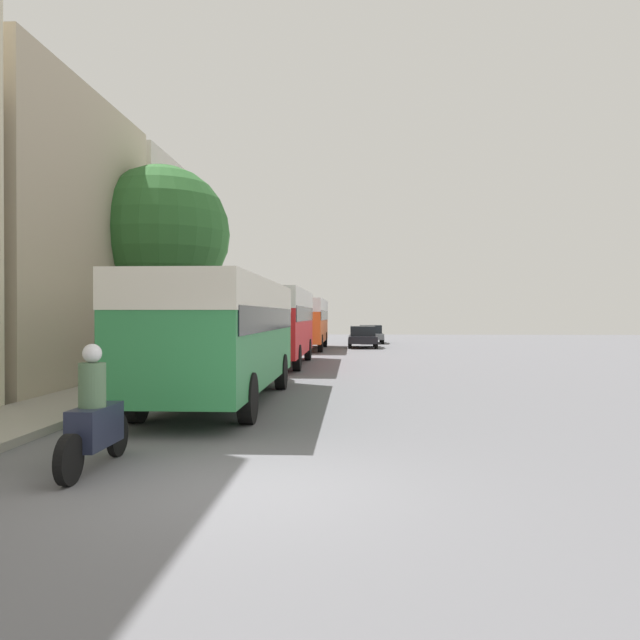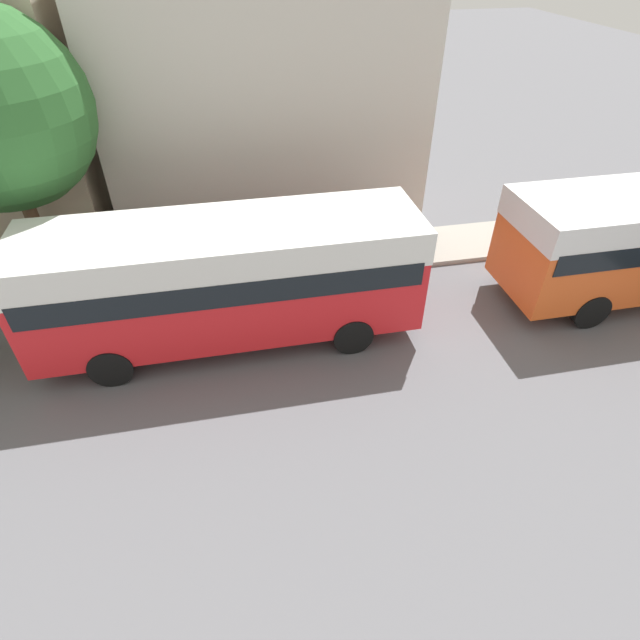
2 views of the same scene
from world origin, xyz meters
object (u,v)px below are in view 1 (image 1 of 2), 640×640
object	(u,v)px
bus_following	(276,317)
motorcycle_behind_lead	(94,420)
car_crossing	(363,336)
bus_lead	(222,324)
car_far_curb	(371,334)
pedestrian_near_curb	(124,353)
bus_third_in_line	(304,317)

from	to	relation	value
bus_following	motorcycle_behind_lead	bearing A→B (deg)	-90.89
motorcycle_behind_lead	car_crossing	xyz separation A→B (m)	(4.16, 32.19, 0.05)
bus_lead	car_far_curb	size ratio (longest dim) A/B	2.25
motorcycle_behind_lead	pedestrian_near_curb	distance (m)	9.54
car_far_curb	pedestrian_near_curb	size ratio (longest dim) A/B	2.33
bus_third_in_line	pedestrian_near_curb	size ratio (longest dim) A/B	5.38
bus_lead	motorcycle_behind_lead	world-z (taller)	bus_lead
bus_following	motorcycle_behind_lead	distance (m)	17.90
bus_following	car_far_curb	world-z (taller)	bus_following
bus_lead	bus_third_in_line	xyz separation A→B (m)	(0.11, 23.37, 0.07)
bus_following	bus_third_in_line	bearing A→B (deg)	88.99
bus_third_in_line	car_crossing	world-z (taller)	bus_third_in_line
bus_lead	car_crossing	bearing A→B (deg)	81.63
bus_following	car_far_curb	bearing A→B (deg)	77.50
motorcycle_behind_lead	pedestrian_near_curb	xyz separation A→B (m)	(-2.97, 9.05, 0.34)
bus_lead	car_crossing	distance (m)	25.99
bus_lead	motorcycle_behind_lead	distance (m)	6.63
bus_following	bus_lead	bearing A→B (deg)	-89.50
bus_third_in_line	pedestrian_near_curb	xyz separation A→B (m)	(-3.46, -20.82, -0.95)
motorcycle_behind_lead	car_far_curb	world-z (taller)	motorcycle_behind_lead
pedestrian_near_curb	bus_third_in_line	bearing A→B (deg)	80.56
pedestrian_near_curb	bus_following	bearing A→B (deg)	69.73
bus_third_in_line	motorcycle_behind_lead	world-z (taller)	bus_third_in_line
bus_lead	bus_following	distance (m)	11.34
bus_lead	bus_third_in_line	size ratio (longest dim) A/B	0.98
bus_following	car_far_curb	xyz separation A→B (m)	(4.57, 20.61, -1.33)
bus_third_in_line	car_far_curb	size ratio (longest dim) A/B	2.31
bus_third_in_line	car_far_curb	xyz separation A→B (m)	(4.36, 8.58, -1.27)
bus_third_in_line	car_far_curb	world-z (taller)	bus_third_in_line
car_far_curb	bus_third_in_line	bearing A→B (deg)	63.09
car_crossing	bus_lead	bearing A→B (deg)	-98.37
motorcycle_behind_lead	car_crossing	size ratio (longest dim) A/B	0.52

